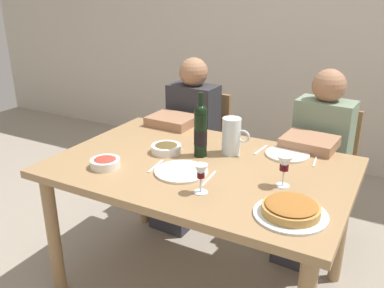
% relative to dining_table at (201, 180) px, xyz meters
% --- Properties ---
extents(ground_plane, '(8.00, 8.00, 0.00)m').
position_rel_dining_table_xyz_m(ground_plane, '(0.00, 0.00, -0.67)').
color(ground_plane, gray).
extents(back_wall, '(8.00, 0.10, 2.80)m').
position_rel_dining_table_xyz_m(back_wall, '(0.00, 2.09, 0.73)').
color(back_wall, beige).
rests_on(back_wall, ground).
extents(dining_table, '(1.50, 1.00, 0.76)m').
position_rel_dining_table_xyz_m(dining_table, '(0.00, 0.00, 0.00)').
color(dining_table, '#9E7A51').
rests_on(dining_table, ground).
extents(wine_bottle, '(0.07, 0.07, 0.35)m').
position_rel_dining_table_xyz_m(wine_bottle, '(-0.05, 0.10, 0.24)').
color(wine_bottle, black).
rests_on(wine_bottle, dining_table).
extents(water_pitcher, '(0.16, 0.10, 0.20)m').
position_rel_dining_table_xyz_m(water_pitcher, '(0.08, 0.21, 0.18)').
color(water_pitcher, silver).
rests_on(water_pitcher, dining_table).
extents(baked_tart, '(0.30, 0.30, 0.06)m').
position_rel_dining_table_xyz_m(baked_tart, '(0.55, -0.28, 0.12)').
color(baked_tart, silver).
rests_on(baked_tart, dining_table).
extents(salad_bowl, '(0.15, 0.15, 0.05)m').
position_rel_dining_table_xyz_m(salad_bowl, '(-0.40, -0.26, 0.12)').
color(salad_bowl, white).
rests_on(salad_bowl, dining_table).
extents(olive_bowl, '(0.17, 0.17, 0.05)m').
position_rel_dining_table_xyz_m(olive_bowl, '(-0.24, 0.05, 0.12)').
color(olive_bowl, white).
rests_on(olive_bowl, dining_table).
extents(wine_glass_left_diner, '(0.06, 0.06, 0.13)m').
position_rel_dining_table_xyz_m(wine_glass_left_diner, '(0.14, -0.27, 0.19)').
color(wine_glass_left_diner, silver).
rests_on(wine_glass_left_diner, dining_table).
extents(wine_glass_right_diner, '(0.07, 0.07, 0.15)m').
position_rel_dining_table_xyz_m(wine_glass_right_diner, '(0.44, -0.04, 0.20)').
color(wine_glass_right_diner, silver).
rests_on(wine_glass_right_diner, dining_table).
extents(dinner_plate_left_setting, '(0.26, 0.26, 0.01)m').
position_rel_dining_table_xyz_m(dinner_plate_left_setting, '(-0.04, -0.14, 0.10)').
color(dinner_plate_left_setting, silver).
rests_on(dinner_plate_left_setting, dining_table).
extents(dinner_plate_right_setting, '(0.24, 0.24, 0.01)m').
position_rel_dining_table_xyz_m(dinner_plate_right_setting, '(0.36, 0.33, 0.10)').
color(dinner_plate_right_setting, silver).
rests_on(dinner_plate_right_setting, dining_table).
extents(fork_left_setting, '(0.03, 0.16, 0.00)m').
position_rel_dining_table_xyz_m(fork_left_setting, '(-0.19, -0.14, 0.09)').
color(fork_left_setting, silver).
rests_on(fork_left_setting, dining_table).
extents(knife_left_setting, '(0.02, 0.18, 0.00)m').
position_rel_dining_table_xyz_m(knife_left_setting, '(0.11, -0.14, 0.09)').
color(knife_left_setting, silver).
rests_on(knife_left_setting, dining_table).
extents(knife_right_setting, '(0.03, 0.18, 0.00)m').
position_rel_dining_table_xyz_m(knife_right_setting, '(0.51, 0.33, 0.09)').
color(knife_right_setting, silver).
rests_on(knife_right_setting, dining_table).
extents(spoon_right_setting, '(0.03, 0.16, 0.00)m').
position_rel_dining_table_xyz_m(spoon_right_setting, '(0.21, 0.33, 0.09)').
color(spoon_right_setting, silver).
rests_on(spoon_right_setting, dining_table).
extents(chair_left, '(0.41, 0.41, 0.87)m').
position_rel_dining_table_xyz_m(chair_left, '(-0.45, 0.87, -0.17)').
color(chair_left, olive).
rests_on(chair_left, ground).
extents(diner_left, '(0.35, 0.51, 1.16)m').
position_rel_dining_table_xyz_m(diner_left, '(-0.45, 0.64, -0.05)').
color(diner_left, '#2D2D33').
rests_on(diner_left, ground).
extents(chair_right, '(0.43, 0.43, 0.87)m').
position_rel_dining_table_xyz_m(chair_right, '(0.46, 0.90, -0.17)').
color(chair_right, olive).
rests_on(chair_right, ground).
extents(diner_right, '(0.36, 0.52, 1.16)m').
position_rel_dining_table_xyz_m(diner_right, '(0.44, 0.67, -0.05)').
color(diner_right, gray).
rests_on(diner_right, ground).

